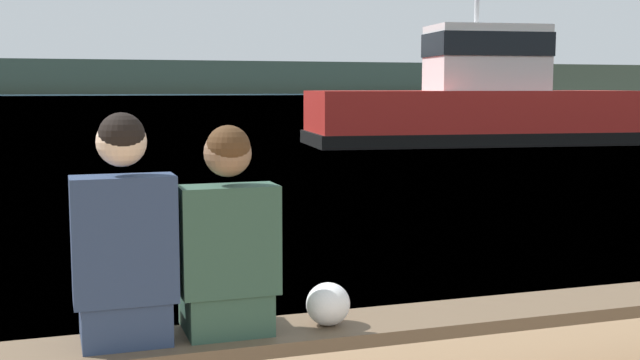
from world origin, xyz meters
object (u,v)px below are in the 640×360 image
at_px(bench_main, 203,352).
at_px(person_right, 228,245).
at_px(shopping_bag, 328,304).
at_px(tugboat_red, 473,107).
at_px(person_left, 124,245).

distance_m(bench_main, person_right, 0.52).
relative_size(shopping_bag, tugboat_red, 0.02).
relative_size(bench_main, tugboat_red, 0.81).
relative_size(person_left, person_right, 1.06).
distance_m(bench_main, person_left, 0.64).
distance_m(person_left, shopping_bag, 1.03).
xyz_separation_m(person_left, shopping_bag, (0.96, -0.02, -0.35)).
bearing_deg(bench_main, person_right, 3.09).
bearing_deg(tugboat_red, bench_main, 154.46).
bearing_deg(bench_main, tugboat_red, 57.05).
bearing_deg(person_left, bench_main, -0.86).
bearing_deg(person_right, tugboat_red, 57.34).
relative_size(bench_main, person_left, 7.45).
xyz_separation_m(person_right, shopping_bag, (0.49, -0.02, -0.32)).
distance_m(bench_main, shopping_bag, 0.64).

